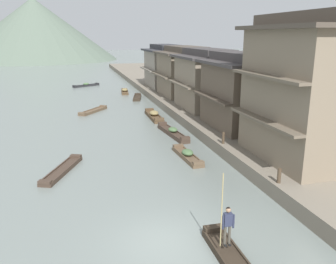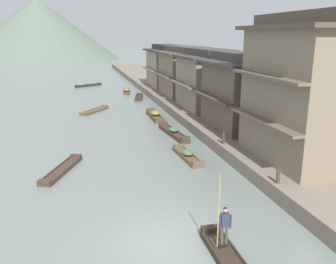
# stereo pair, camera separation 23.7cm
# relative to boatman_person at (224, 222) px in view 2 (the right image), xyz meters

# --- Properties ---
(ground_plane) EXTENTS (400.00, 400.00, 0.00)m
(ground_plane) POSITION_rel_boatman_person_xyz_m (-2.18, 1.51, -1.47)
(ground_plane) COLOR gray
(riverbank_right) EXTENTS (18.00, 110.00, 0.86)m
(riverbank_right) POSITION_rel_boatman_person_xyz_m (13.38, 31.51, -1.04)
(riverbank_right) COLOR slate
(riverbank_right) RESTS_ON ground
(boatman_person) EXTENTS (0.57, 0.27, 3.04)m
(boatman_person) POSITION_rel_boatman_person_xyz_m (0.00, 0.00, 0.00)
(boatman_person) COLOR black
(boatman_person) RESTS_ON boat_foreground_poled
(boat_moored_nearest) EXTENTS (1.08, 4.21, 0.65)m
(boat_moored_nearest) POSITION_rel_boatman_person_xyz_m (2.05, 11.14, -1.25)
(boat_moored_nearest) COLOR brown
(boat_moored_nearest) RESTS_ON ground
(boat_moored_second) EXTENTS (1.39, 5.61, 0.71)m
(boat_moored_second) POSITION_rel_boatman_person_xyz_m (2.67, 17.10, -1.23)
(boat_moored_second) COLOR #423328
(boat_moored_second) RESTS_ON ground
(boat_moored_third) EXTENTS (1.07, 5.17, 0.79)m
(boat_moored_third) POSITION_rel_boatman_person_xyz_m (2.56, 23.89, -1.20)
(boat_moored_third) COLOR brown
(boat_moored_third) RESTS_ON ground
(boat_moored_far) EXTENTS (1.40, 4.18, 0.71)m
(boat_moored_far) POSITION_rel_boatman_person_xyz_m (2.02, 41.12, -1.22)
(boat_moored_far) COLOR brown
(boat_moored_far) RESTS_ON ground
(boat_midriver_drifting) EXTENTS (1.86, 4.30, 0.44)m
(boat_midriver_drifting) POSITION_rel_boatman_person_xyz_m (2.93, 35.80, -1.32)
(boat_midriver_drifting) COLOR #33281E
(boat_midriver_drifting) RESTS_ON ground
(boat_midriver_upstream) EXTENTS (2.64, 4.75, 0.37)m
(boat_midriver_upstream) POSITION_rel_boatman_person_xyz_m (-6.38, 10.75, -1.35)
(boat_midriver_upstream) COLOR #423328
(boat_midriver_upstream) RESTS_ON ground
(boat_upstream_distant) EXTENTS (4.53, 3.02, 0.60)m
(boat_upstream_distant) POSITION_rel_boatman_person_xyz_m (-3.24, 49.83, -1.27)
(boat_upstream_distant) COLOR #232326
(boat_upstream_distant) RESTS_ON ground
(boat_crossing_west) EXTENTS (3.43, 4.19, 0.37)m
(boat_crossing_west) POSITION_rel_boatman_person_xyz_m (-3.38, 28.58, -1.35)
(boat_crossing_west) COLOR brown
(boat_crossing_west) RESTS_ON ground
(house_waterfront_nearest) EXTENTS (5.49, 8.27, 8.74)m
(house_waterfront_nearest) POSITION_rel_boatman_person_xyz_m (7.86, 7.12, 3.68)
(house_waterfront_nearest) COLOR #7F705B
(house_waterfront_nearest) RESTS_ON riverbank_right
(house_waterfront_second) EXTENTS (5.50, 7.70, 6.14)m
(house_waterfront_second) POSITION_rel_boatman_person_xyz_m (7.87, 15.33, 2.39)
(house_waterfront_second) COLOR brown
(house_waterfront_second) RESTS_ON riverbank_right
(house_waterfront_tall) EXTENTS (6.25, 7.94, 6.14)m
(house_waterfront_tall) POSITION_rel_boatman_person_xyz_m (8.24, 23.74, 2.38)
(house_waterfront_tall) COLOR gray
(house_waterfront_tall) RESTS_ON riverbank_right
(house_waterfront_narrow) EXTENTS (6.83, 8.24, 6.14)m
(house_waterfront_narrow) POSITION_rel_boatman_person_xyz_m (8.53, 32.29, 2.38)
(house_waterfront_narrow) COLOR #7F705B
(house_waterfront_narrow) RESTS_ON riverbank_right
(house_waterfront_far) EXTENTS (6.22, 8.30, 6.14)m
(house_waterfront_far) POSITION_rel_boatman_person_xyz_m (8.23, 40.79, 2.38)
(house_waterfront_far) COLOR gray
(house_waterfront_far) RESTS_ON riverbank_right
(mooring_post_dock_near) EXTENTS (0.20, 0.20, 0.80)m
(mooring_post_dock_near) POSITION_rel_boatman_person_xyz_m (4.73, 3.99, -0.21)
(mooring_post_dock_near) COLOR #473828
(mooring_post_dock_near) RESTS_ON riverbank_right
(mooring_post_dock_mid) EXTENTS (0.20, 0.20, 0.85)m
(mooring_post_dock_mid) POSITION_rel_boatman_person_xyz_m (4.73, 11.19, -0.19)
(mooring_post_dock_mid) COLOR #473828
(mooring_post_dock_mid) RESTS_ON riverbank_right
(hill_far_west) EXTENTS (49.66, 49.66, 13.23)m
(hill_far_west) POSITION_rel_boatman_person_xyz_m (-22.66, 122.72, 5.14)
(hill_far_west) COLOR slate
(hill_far_west) RESTS_ON ground
(hill_far_centre) EXTENTS (41.91, 41.91, 14.14)m
(hill_far_centre) POSITION_rel_boatman_person_xyz_m (-22.81, 116.82, 5.60)
(hill_far_centre) COLOR #5B6B5B
(hill_far_centre) RESTS_ON ground
(hill_far_east) EXTENTS (54.86, 54.86, 20.45)m
(hill_far_east) POSITION_rel_boatman_person_xyz_m (-16.70, 121.93, 8.76)
(hill_far_east) COLOR #5B6B5B
(hill_far_east) RESTS_ON ground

